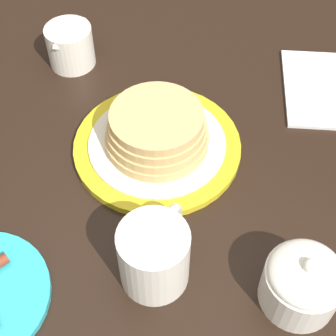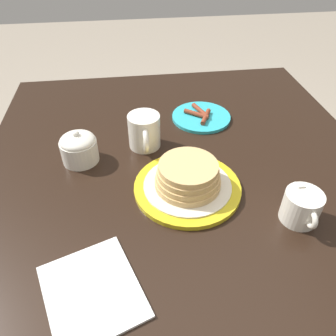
# 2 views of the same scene
# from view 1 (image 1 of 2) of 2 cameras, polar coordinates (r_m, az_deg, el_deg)

# --- Properties ---
(dining_table) EXTENTS (1.20, 1.04, 0.73)m
(dining_table) POSITION_cam_1_polar(r_m,az_deg,el_deg) (0.85, -2.68, -5.50)
(dining_table) COLOR black
(dining_table) RESTS_ON ground_plane
(pancake_plate) EXTENTS (0.25, 0.25, 0.08)m
(pancake_plate) POSITION_cam_1_polar(r_m,az_deg,el_deg) (0.77, -1.04, 3.46)
(pancake_plate) COLOR gold
(pancake_plate) RESTS_ON dining_table
(coffee_mug) EXTENTS (0.12, 0.09, 0.09)m
(coffee_mug) POSITION_cam_1_polar(r_m,az_deg,el_deg) (0.63, -1.44, -9.51)
(coffee_mug) COLOR silver
(coffee_mug) RESTS_ON dining_table
(creamer_pitcher) EXTENTS (0.11, 0.08, 0.08)m
(creamer_pitcher) POSITION_cam_1_polar(r_m,az_deg,el_deg) (0.92, -10.81, 13.20)
(creamer_pitcher) COLOR silver
(creamer_pitcher) RESTS_ON dining_table
(sugar_bowl) EXTENTS (0.09, 0.09, 0.09)m
(sugar_bowl) POSITION_cam_1_polar(r_m,az_deg,el_deg) (0.64, 14.69, -12.11)
(sugar_bowl) COLOR silver
(sugar_bowl) RESTS_ON dining_table
(napkin) EXTENTS (0.23, 0.21, 0.01)m
(napkin) POSITION_cam_1_polar(r_m,az_deg,el_deg) (0.92, 17.70, 8.33)
(napkin) COLOR white
(napkin) RESTS_ON dining_table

